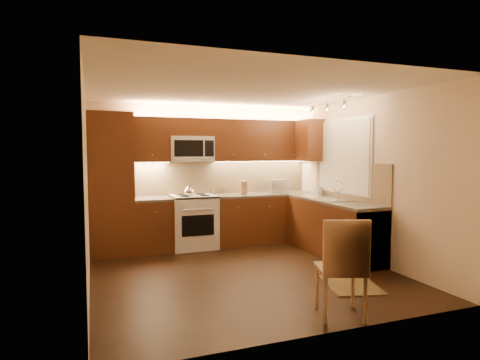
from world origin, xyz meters
name	(u,v)px	position (x,y,z in m)	size (l,w,h in m)	color
floor	(244,273)	(0.00, 0.00, 0.00)	(4.00, 4.00, 0.01)	black
ceiling	(244,90)	(0.00, 0.00, 2.50)	(4.00, 4.00, 0.01)	beige
wall_back	(205,175)	(0.00, 2.00, 1.25)	(4.00, 0.01, 2.50)	beige
wall_front	(323,199)	(0.00, -2.00, 1.25)	(4.00, 0.01, 2.50)	beige
wall_left	(87,188)	(-2.00, 0.00, 1.25)	(0.01, 4.00, 2.50)	beige
wall_right	(366,179)	(2.00, 0.00, 1.25)	(0.01, 4.00, 2.50)	beige
pantry	(111,184)	(-1.65, 1.70, 1.15)	(0.70, 0.60, 2.30)	#421F0E
base_cab_back_left	(153,226)	(-0.99, 1.70, 0.43)	(0.62, 0.60, 0.86)	#421F0E
counter_back_left	(153,199)	(-0.99, 1.70, 0.88)	(0.62, 0.60, 0.04)	#363431
base_cab_back_right	(263,219)	(1.04, 1.70, 0.43)	(1.92, 0.60, 0.86)	#421F0E
counter_back_right	(264,195)	(1.04, 1.70, 0.88)	(1.92, 0.60, 0.04)	#363431
base_cab_right	(333,229)	(1.70, 0.40, 0.43)	(0.60, 2.00, 0.86)	#421F0E
counter_right	(334,201)	(1.70, 0.40, 0.88)	(0.60, 2.00, 0.04)	#363431
dishwasher	(360,238)	(1.70, -0.30, 0.43)	(0.58, 0.60, 0.84)	silver
backsplash_back	(223,177)	(0.35, 1.99, 1.20)	(3.30, 0.02, 0.60)	tan
backsplash_right	(349,181)	(1.99, 0.40, 1.20)	(0.02, 2.00, 0.60)	tan
upper_cab_back_left	(151,140)	(-0.99, 1.82, 1.88)	(0.62, 0.35, 0.75)	#421F0E
upper_cab_back_right	(261,141)	(1.04, 1.82, 1.88)	(1.92, 0.35, 0.75)	#421F0E
upper_cab_bridge	(190,127)	(-0.30, 1.82, 2.09)	(0.76, 0.35, 0.31)	#421F0E
upper_cab_right_corner	(310,141)	(1.82, 1.40, 1.88)	(0.35, 0.50, 0.75)	#421F0E
stove	(193,222)	(-0.30, 1.68, 0.46)	(0.76, 0.65, 0.92)	silver
microwave	(191,149)	(-0.30, 1.81, 1.72)	(0.76, 0.38, 0.44)	silver
window_frame	(344,156)	(1.99, 0.55, 1.60)	(0.03, 1.44, 1.24)	silver
window_blinds	(343,156)	(1.97, 0.55, 1.60)	(0.02, 1.36, 1.16)	silver
sink	(329,194)	(1.70, 0.55, 0.98)	(0.52, 0.86, 0.15)	silver
faucet	(338,189)	(1.88, 0.55, 1.05)	(0.20, 0.04, 0.30)	silver
track_light_bar	(327,101)	(1.55, 0.40, 2.46)	(0.04, 1.20, 0.03)	silver
kettle	(189,191)	(-0.42, 1.50, 1.02)	(0.18, 0.18, 0.20)	silver
toaster_oven	(277,186)	(1.32, 1.73, 1.03)	(0.43, 0.32, 0.26)	silver
knife_block	(244,188)	(0.65, 1.71, 1.02)	(0.11, 0.18, 0.24)	olive
spice_jar_a	(213,191)	(0.14, 1.94, 0.95)	(0.04, 0.04, 0.10)	silver
spice_jar_b	(224,191)	(0.35, 1.94, 0.95)	(0.05, 0.05, 0.10)	brown
spice_jar_c	(214,192)	(0.14, 1.91, 0.95)	(0.05, 0.05, 0.09)	silver
spice_jar_d	(213,191)	(0.14, 1.94, 0.95)	(0.04, 0.04, 0.10)	olive
soap_bottle	(319,189)	(1.91, 1.19, 1.00)	(0.09, 0.10, 0.21)	silver
rug	(350,283)	(1.10, -0.90, 0.01)	(0.60, 0.90, 0.01)	black
dining_chair	(340,267)	(0.41, -1.70, 0.51)	(0.45, 0.45, 1.03)	olive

